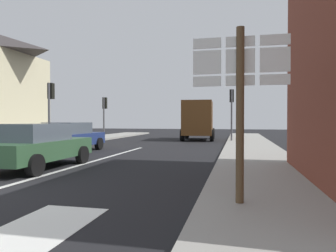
# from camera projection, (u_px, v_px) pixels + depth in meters

# --- Properties ---
(ground_plane) EXTENTS (80.00, 80.00, 0.00)m
(ground_plane) POSITION_uv_depth(u_px,v_px,m) (129.00, 151.00, 15.85)
(ground_plane) COLOR black
(sidewalk_right) EXTENTS (2.92, 44.00, 0.14)m
(sidewalk_right) POSITION_uv_depth(u_px,v_px,m) (256.00, 158.00, 12.55)
(sidewalk_right) COLOR gray
(sidewalk_right) RESTS_ON ground
(lane_centre_stripe) EXTENTS (0.16, 12.00, 0.01)m
(lane_centre_stripe) POSITION_uv_depth(u_px,v_px,m) (94.00, 161.00, 11.95)
(lane_centre_stripe) COLOR silver
(lane_centre_stripe) RESTS_ON ground
(lane_turn_arrow) EXTENTS (1.20, 2.20, 0.01)m
(lane_turn_arrow) POSITION_uv_depth(u_px,v_px,m) (40.00, 228.00, 4.55)
(lane_turn_arrow) COLOR silver
(lane_turn_arrow) RESTS_ON ground
(sedan_near) EXTENTS (1.97, 4.20, 1.47)m
(sedan_near) POSITION_uv_depth(u_px,v_px,m) (36.00, 145.00, 10.12)
(sedan_near) COLOR #2D5133
(sedan_near) RESTS_ON ground
(sedan_far) EXTENTS (2.01, 4.22, 1.47)m
(sedan_far) POSITION_uv_depth(u_px,v_px,m) (70.00, 137.00, 15.45)
(sedan_far) COLOR navy
(sedan_far) RESTS_ON ground
(delivery_truck) EXTENTS (2.71, 5.11, 3.05)m
(delivery_truck) POSITION_uv_depth(u_px,v_px,m) (198.00, 119.00, 24.65)
(delivery_truck) COLOR #4C2D14
(delivery_truck) RESTS_ON ground
(route_sign_post) EXTENTS (1.66, 0.14, 3.20)m
(route_sign_post) POSITION_uv_depth(u_px,v_px,m) (240.00, 96.00, 5.42)
(route_sign_post) COLOR brown
(route_sign_post) RESTS_ON ground
(traffic_light_far_right) EXTENTS (0.30, 0.49, 3.76)m
(traffic_light_far_right) POSITION_uv_depth(u_px,v_px,m) (232.00, 103.00, 22.08)
(traffic_light_far_right) COLOR #47474C
(traffic_light_far_right) RESTS_ON ground
(traffic_light_far_left) EXTENTS (0.30, 0.49, 3.40)m
(traffic_light_far_left) POSITION_uv_depth(u_px,v_px,m) (105.00, 108.00, 24.82)
(traffic_light_far_left) COLOR #47474C
(traffic_light_far_left) RESTS_ON ground
(traffic_light_near_left) EXTENTS (0.30, 0.49, 3.69)m
(traffic_light_near_left) POSITION_uv_depth(u_px,v_px,m) (50.00, 100.00, 17.64)
(traffic_light_near_left) COLOR #47474C
(traffic_light_near_left) RESTS_ON ground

